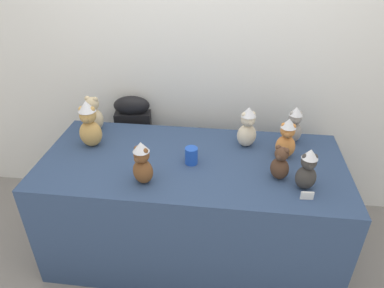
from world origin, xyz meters
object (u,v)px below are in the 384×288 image
object	(u,v)px
teddy_bear_cream	(247,127)
teddy_bear_charcoal	(307,170)
teddy_bear_sand	(94,114)
party_cup_blue	(191,156)
teddy_bear_cocoa	(280,164)
teddy_bear_ginger	(287,139)
display_table	(192,207)
instrument_case	(136,148)
teddy_bear_chestnut	(142,163)
teddy_bear_ash	(294,125)
teddy_bear_honey	(89,124)

from	to	relation	value
teddy_bear_cream	teddy_bear_charcoal	bearing A→B (deg)	-74.19
teddy_bear_sand	party_cup_blue	xyz separation A→B (m)	(0.75, -0.35, -0.07)
teddy_bear_charcoal	teddy_bear_cocoa	world-z (taller)	teddy_bear_charcoal
teddy_bear_ginger	teddy_bear_cocoa	size ratio (longest dim) A/B	1.26
teddy_bear_ginger	teddy_bear_charcoal	size ratio (longest dim) A/B	1.07
display_table	instrument_case	xyz separation A→B (m)	(-0.54, 0.56, 0.09)
teddy_bear_ginger	party_cup_blue	xyz separation A→B (m)	(-0.59, -0.15, -0.08)
teddy_bear_chestnut	teddy_bear_ash	distance (m)	1.07
teddy_bear_ginger	teddy_bear_ash	world-z (taller)	teddy_bear_ginger
instrument_case	teddy_bear_ash	world-z (taller)	teddy_bear_ash
instrument_case	teddy_bear_honey	xyz separation A→B (m)	(-0.15, -0.47, 0.46)
teddy_bear_ash	teddy_bear_cream	size ratio (longest dim) A/B	0.91
teddy_bear_chestnut	party_cup_blue	distance (m)	0.34
display_table	teddy_bear_ginger	size ratio (longest dim) A/B	7.07
teddy_bear_ash	teddy_bear_cream	bearing A→B (deg)	-173.58
display_table	teddy_bear_ash	xyz separation A→B (m)	(0.66, 0.31, 0.52)
teddy_bear_ginger	teddy_bear_honey	bearing A→B (deg)	-170.72
display_table	teddy_bear_cream	world-z (taller)	teddy_bear_cream
teddy_bear_ginger	teddy_bear_sand	world-z (taller)	teddy_bear_ginger
display_table	teddy_bear_chestnut	xyz separation A→B (m)	(-0.25, -0.26, 0.52)
teddy_bear_charcoal	teddy_bear_cream	bearing A→B (deg)	120.50
party_cup_blue	instrument_case	bearing A→B (deg)	132.07
party_cup_blue	teddy_bear_ash	bearing A→B (deg)	27.69
teddy_bear_honey	teddy_bear_ginger	distance (m)	1.28
display_table	instrument_case	world-z (taller)	instrument_case
display_table	teddy_bear_ginger	xyz separation A→B (m)	(0.58, 0.11, 0.53)
teddy_bear_chestnut	teddy_bear_cream	size ratio (longest dim) A/B	0.94
teddy_bear_honey	teddy_bear_ash	world-z (taller)	teddy_bear_honey
teddy_bear_honey	teddy_bear_ash	xyz separation A→B (m)	(1.35, 0.22, -0.03)
teddy_bear_charcoal	instrument_case	bearing A→B (deg)	140.75
party_cup_blue	teddy_bear_sand	bearing A→B (deg)	154.80
teddy_bear_ash	party_cup_blue	bearing A→B (deg)	-162.17
display_table	teddy_bear_cream	xyz separation A→B (m)	(0.34, 0.22, 0.53)
teddy_bear_chestnut	teddy_bear_cocoa	bearing A→B (deg)	33.50
instrument_case	teddy_bear_charcoal	world-z (taller)	teddy_bear_charcoal
teddy_bear_sand	teddy_bear_cream	size ratio (longest dim) A/B	0.91
teddy_bear_ash	teddy_bear_cream	distance (m)	0.33
display_table	party_cup_blue	xyz separation A→B (m)	(-0.00, -0.03, 0.45)
teddy_bear_cream	display_table	bearing A→B (deg)	-168.61
teddy_bear_cream	teddy_bear_cocoa	bearing A→B (deg)	-83.27
instrument_case	teddy_bear_cocoa	world-z (taller)	teddy_bear_cocoa
teddy_bear_charcoal	teddy_bear_ash	bearing A→B (deg)	84.01
display_table	teddy_bear_sand	world-z (taller)	teddy_bear_sand
instrument_case	teddy_bear_ginger	size ratio (longest dim) A/B	3.49
teddy_bear_honey	teddy_bear_cream	xyz separation A→B (m)	(1.04, 0.12, -0.02)
teddy_bear_chestnut	party_cup_blue	bearing A→B (deg)	66.14
teddy_bear_cream	teddy_bear_honey	bearing A→B (deg)	165.19
instrument_case	teddy_bear_sand	world-z (taller)	teddy_bear_sand
instrument_case	teddy_bear_sand	size ratio (longest dim) A/B	3.66
teddy_bear_cocoa	party_cup_blue	world-z (taller)	teddy_bear_cocoa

